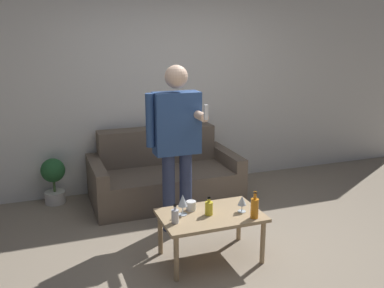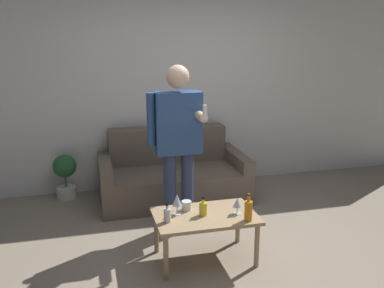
# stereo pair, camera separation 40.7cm
# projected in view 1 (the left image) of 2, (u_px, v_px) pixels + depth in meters

# --- Properties ---
(ground_plane) EXTENTS (16.00, 16.00, 0.00)m
(ground_plane) POSITION_uv_depth(u_px,v_px,m) (231.00, 256.00, 3.93)
(ground_plane) COLOR gray
(wall_back) EXTENTS (8.00, 0.06, 2.70)m
(wall_back) POSITION_uv_depth(u_px,v_px,m) (164.00, 84.00, 5.48)
(wall_back) COLOR silver
(wall_back) RESTS_ON ground_plane
(couch) EXTENTS (1.76, 0.95, 0.83)m
(couch) POSITION_uv_depth(u_px,v_px,m) (163.00, 175.00, 5.25)
(couch) COLOR #6B5B4C
(couch) RESTS_ON ground_plane
(coffee_table) EXTENTS (0.90, 0.57, 0.44)m
(coffee_table) POSITION_uv_depth(u_px,v_px,m) (211.00, 219.00, 3.80)
(coffee_table) COLOR tan
(coffee_table) RESTS_ON ground_plane
(bottle_orange) EXTENTS (0.06, 0.06, 0.16)m
(bottle_orange) POSITION_uv_depth(u_px,v_px,m) (175.00, 216.00, 3.60)
(bottle_orange) COLOR silver
(bottle_orange) RESTS_ON coffee_table
(bottle_green) EXTENTS (0.07, 0.07, 0.24)m
(bottle_green) POSITION_uv_depth(u_px,v_px,m) (255.00, 208.00, 3.68)
(bottle_green) COLOR orange
(bottle_green) RESTS_ON coffee_table
(bottle_dark) EXTENTS (0.07, 0.07, 0.16)m
(bottle_dark) POSITION_uv_depth(u_px,v_px,m) (209.00, 208.00, 3.76)
(bottle_dark) COLOR yellow
(bottle_dark) RESTS_ON coffee_table
(wine_glass_near) EXTENTS (0.08, 0.08, 0.15)m
(wine_glass_near) POSITION_uv_depth(u_px,v_px,m) (242.00, 201.00, 3.81)
(wine_glass_near) COLOR silver
(wine_glass_near) RESTS_ON coffee_table
(wine_glass_far) EXTENTS (0.08, 0.08, 0.19)m
(wine_glass_far) POSITION_uv_depth(u_px,v_px,m) (183.00, 201.00, 3.74)
(wine_glass_far) COLOR silver
(wine_glass_far) RESTS_ON coffee_table
(cup_on_table) EXTENTS (0.09, 0.09, 0.09)m
(cup_on_table) POSITION_uv_depth(u_px,v_px,m) (191.00, 206.00, 3.86)
(cup_on_table) COLOR white
(cup_on_table) RESTS_ON coffee_table
(person_standing_front) EXTENTS (0.54, 0.44, 1.70)m
(person_standing_front) POSITION_uv_depth(u_px,v_px,m) (176.00, 137.00, 4.23)
(person_standing_front) COLOR navy
(person_standing_front) RESTS_ON ground_plane
(potted_plant) EXTENTS (0.28, 0.28, 0.56)m
(potted_plant) POSITION_uv_depth(u_px,v_px,m) (54.00, 178.00, 5.07)
(potted_plant) COLOR silver
(potted_plant) RESTS_ON ground_plane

